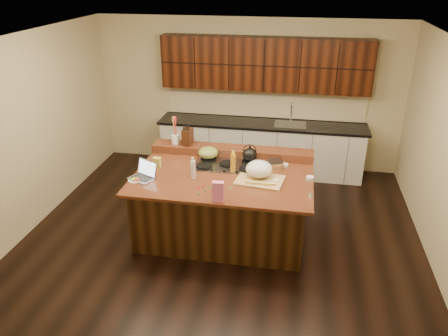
# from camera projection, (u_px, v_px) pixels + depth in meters

# --- Properties ---
(room) EXTENTS (5.52, 5.02, 2.72)m
(room) POSITION_uv_depth(u_px,v_px,m) (223.00, 145.00, 5.71)
(room) COLOR black
(room) RESTS_ON ground
(island) EXTENTS (2.40, 1.60, 0.92)m
(island) POSITION_uv_depth(u_px,v_px,m) (223.00, 204.00, 6.08)
(island) COLOR black
(island) RESTS_ON ground
(back_ledge) EXTENTS (2.40, 0.30, 0.12)m
(back_ledge) POSITION_uv_depth(u_px,v_px,m) (232.00, 151.00, 6.49)
(back_ledge) COLOR black
(back_ledge) RESTS_ON island
(cooktop) EXTENTS (0.92, 0.52, 0.05)m
(cooktop) POSITION_uv_depth(u_px,v_px,m) (227.00, 165.00, 6.15)
(cooktop) COLOR gray
(cooktop) RESTS_ON island
(back_counter) EXTENTS (3.70, 0.66, 2.40)m
(back_counter) POSITION_uv_depth(u_px,v_px,m) (262.00, 119.00, 7.80)
(back_counter) COLOR silver
(back_counter) RESTS_ON ground
(kettle) EXTENTS (0.24, 0.24, 0.19)m
(kettle) POSITION_uv_depth(u_px,v_px,m) (250.00, 155.00, 6.16)
(kettle) COLOR black
(kettle) RESTS_ON cooktop
(green_bowl) EXTENTS (0.36, 0.36, 0.16)m
(green_bowl) POSITION_uv_depth(u_px,v_px,m) (208.00, 153.00, 6.27)
(green_bowl) COLOR olive
(green_bowl) RESTS_ON cooktop
(laptop) EXTENTS (0.41, 0.38, 0.23)m
(laptop) POSITION_uv_depth(u_px,v_px,m) (144.00, 174.00, 5.78)
(laptop) COLOR #B7B7BC
(laptop) RESTS_ON island
(oil_bottle) EXTENTS (0.07, 0.07, 0.27)m
(oil_bottle) POSITION_uv_depth(u_px,v_px,m) (233.00, 163.00, 5.90)
(oil_bottle) COLOR #B88220
(oil_bottle) RESTS_ON island
(vinegar_bottle) EXTENTS (0.08, 0.08, 0.25)m
(vinegar_bottle) POSITION_uv_depth(u_px,v_px,m) (193.00, 170.00, 5.75)
(vinegar_bottle) COLOR silver
(vinegar_bottle) RESTS_ON island
(wooden_tray) EXTENTS (0.65, 0.52, 0.24)m
(wooden_tray) POSITION_uv_depth(u_px,v_px,m) (259.00, 172.00, 5.73)
(wooden_tray) COLOR tan
(wooden_tray) RESTS_ON island
(ramekin_a) EXTENTS (0.13, 0.13, 0.04)m
(ramekin_a) POSITION_uv_depth(u_px,v_px,m) (310.00, 178.00, 5.75)
(ramekin_a) COLOR white
(ramekin_a) RESTS_ON island
(ramekin_b) EXTENTS (0.12, 0.12, 0.04)m
(ramekin_b) POSITION_uv_depth(u_px,v_px,m) (276.00, 181.00, 5.67)
(ramekin_b) COLOR white
(ramekin_b) RESTS_ON island
(ramekin_c) EXTENTS (0.11, 0.11, 0.04)m
(ramekin_c) POSITION_uv_depth(u_px,v_px,m) (285.00, 165.00, 6.11)
(ramekin_c) COLOR white
(ramekin_c) RESTS_ON island
(strainer_bowl) EXTENTS (0.31, 0.31, 0.09)m
(strainer_bowl) POSITION_uv_depth(u_px,v_px,m) (275.00, 165.00, 6.06)
(strainer_bowl) COLOR #996B3F
(strainer_bowl) RESTS_ON island
(kitchen_timer) EXTENTS (0.09, 0.09, 0.07)m
(kitchen_timer) POSITION_uv_depth(u_px,v_px,m) (311.00, 194.00, 5.33)
(kitchen_timer) COLOR silver
(kitchen_timer) RESTS_ON island
(pink_bag) EXTENTS (0.14, 0.08, 0.25)m
(pink_bag) POSITION_uv_depth(u_px,v_px,m) (218.00, 192.00, 5.19)
(pink_bag) COLOR pink
(pink_bag) RESTS_ON island
(candy_plate) EXTENTS (0.18, 0.18, 0.01)m
(candy_plate) POSITION_uv_depth(u_px,v_px,m) (135.00, 180.00, 5.73)
(candy_plate) COLOR white
(candy_plate) RESTS_ON island
(package_box) EXTENTS (0.11, 0.08, 0.15)m
(package_box) POSITION_uv_depth(u_px,v_px,m) (157.00, 163.00, 6.08)
(package_box) COLOR gold
(package_box) RESTS_ON island
(utensil_crock) EXTENTS (0.13, 0.13, 0.14)m
(utensil_crock) POSITION_uv_depth(u_px,v_px,m) (176.00, 139.00, 6.57)
(utensil_crock) COLOR white
(utensil_crock) RESTS_ON back_ledge
(knife_block) EXTENTS (0.14, 0.21, 0.24)m
(knife_block) POSITION_uv_depth(u_px,v_px,m) (188.00, 137.00, 6.52)
(knife_block) COLOR black
(knife_block) RESTS_ON back_ledge
(gumdrop_0) EXTENTS (0.02, 0.02, 0.02)m
(gumdrop_0) POSITION_uv_depth(u_px,v_px,m) (217.00, 189.00, 5.50)
(gumdrop_0) COLOR red
(gumdrop_0) RESTS_ON island
(gumdrop_1) EXTENTS (0.02, 0.02, 0.02)m
(gumdrop_1) POSITION_uv_depth(u_px,v_px,m) (223.00, 195.00, 5.36)
(gumdrop_1) COLOR #198C26
(gumdrop_1) RESTS_ON island
(gumdrop_2) EXTENTS (0.02, 0.02, 0.02)m
(gumdrop_2) POSITION_uv_depth(u_px,v_px,m) (217.00, 196.00, 5.34)
(gumdrop_2) COLOR red
(gumdrop_2) RESTS_ON island
(gumdrop_3) EXTENTS (0.02, 0.02, 0.02)m
(gumdrop_3) POSITION_uv_depth(u_px,v_px,m) (204.00, 190.00, 5.48)
(gumdrop_3) COLOR #198C26
(gumdrop_3) RESTS_ON island
(gumdrop_4) EXTENTS (0.02, 0.02, 0.02)m
(gumdrop_4) POSITION_uv_depth(u_px,v_px,m) (212.00, 191.00, 5.45)
(gumdrop_4) COLOR red
(gumdrop_4) RESTS_ON island
(gumdrop_5) EXTENTS (0.02, 0.02, 0.02)m
(gumdrop_5) POSITION_uv_depth(u_px,v_px,m) (209.00, 187.00, 5.54)
(gumdrop_5) COLOR #198C26
(gumdrop_5) RESTS_ON island
(gumdrop_6) EXTENTS (0.02, 0.02, 0.02)m
(gumdrop_6) POSITION_uv_depth(u_px,v_px,m) (198.00, 186.00, 5.56)
(gumdrop_6) COLOR red
(gumdrop_6) RESTS_ON island
(gumdrop_7) EXTENTS (0.02, 0.02, 0.02)m
(gumdrop_7) POSITION_uv_depth(u_px,v_px,m) (231.00, 189.00, 5.50)
(gumdrop_7) COLOR #198C26
(gumdrop_7) RESTS_ON island
(gumdrop_8) EXTENTS (0.02, 0.02, 0.02)m
(gumdrop_8) POSITION_uv_depth(u_px,v_px,m) (199.00, 189.00, 5.51)
(gumdrop_8) COLOR red
(gumdrop_8) RESTS_ON island
(gumdrop_9) EXTENTS (0.02, 0.02, 0.02)m
(gumdrop_9) POSITION_uv_depth(u_px,v_px,m) (199.00, 194.00, 5.38)
(gumdrop_9) COLOR #198C26
(gumdrop_9) RESTS_ON island
(gumdrop_10) EXTENTS (0.02, 0.02, 0.02)m
(gumdrop_10) POSITION_uv_depth(u_px,v_px,m) (203.00, 186.00, 5.57)
(gumdrop_10) COLOR red
(gumdrop_10) RESTS_ON island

